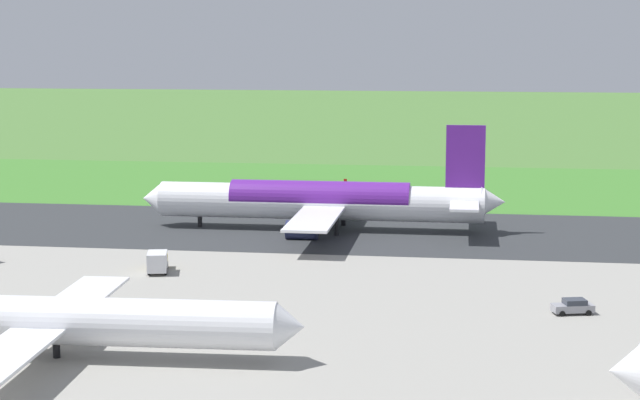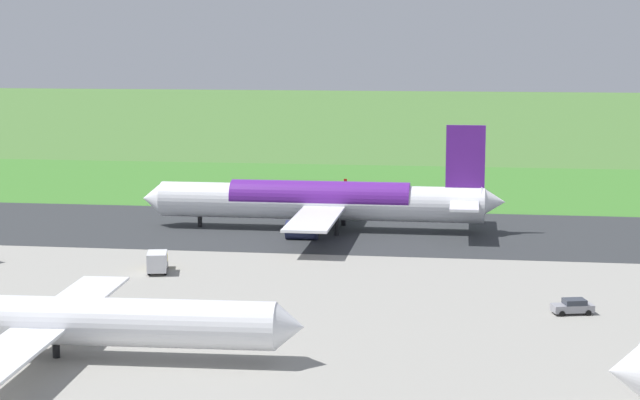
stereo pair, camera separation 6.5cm
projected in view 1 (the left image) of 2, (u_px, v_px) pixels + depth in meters
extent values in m
plane|color=#477233|center=(256.00, 228.00, 157.56)|extent=(800.00, 800.00, 0.00)
cube|color=#2D3033|center=(256.00, 228.00, 157.55)|extent=(600.00, 35.67, 0.06)
cube|color=gray|center=(112.00, 357.00, 94.33)|extent=(440.00, 110.00, 0.05)
cube|color=#3C782B|center=(298.00, 190.00, 196.39)|extent=(600.00, 80.00, 0.04)
cylinder|color=white|center=(320.00, 202.00, 155.57)|extent=(48.00, 5.23, 5.20)
cone|color=white|center=(153.00, 198.00, 159.10)|extent=(3.00, 4.94, 4.94)
cone|color=white|center=(493.00, 202.00, 151.99)|extent=(3.50, 4.42, 4.42)
cube|color=#591E8C|center=(465.00, 156.00, 151.56)|extent=(5.60, 0.50, 9.00)
cube|color=white|center=(464.00, 206.00, 147.14)|extent=(4.01, 9.00, 0.36)
cube|color=white|center=(465.00, 194.00, 157.91)|extent=(4.01, 9.00, 0.36)
cube|color=white|center=(316.00, 217.00, 144.73)|extent=(6.01, 22.00, 0.35)
cube|color=white|center=(336.00, 194.00, 166.26)|extent=(6.01, 22.00, 0.35)
cylinder|color=#23284C|center=(302.00, 230.00, 148.88)|extent=(4.50, 2.80, 2.80)
cylinder|color=#23284C|center=(317.00, 213.00, 163.56)|extent=(4.50, 2.80, 2.80)
cylinder|color=black|center=(200.00, 216.00, 158.48)|extent=(0.70, 0.70, 3.42)
cylinder|color=black|center=(337.00, 224.00, 151.63)|extent=(0.70, 0.70, 3.42)
cylinder|color=black|center=(343.00, 215.00, 159.45)|extent=(0.70, 0.70, 3.42)
cylinder|color=#591E8C|center=(320.00, 199.00, 155.49)|extent=(26.40, 5.24, 5.23)
cone|color=white|center=(626.00, 371.00, 79.24)|extent=(2.95, 4.41, 4.17)
cylinder|color=white|center=(55.00, 320.00, 93.58)|extent=(39.76, 5.99, 4.29)
cone|color=white|center=(291.00, 327.00, 91.57)|extent=(2.65, 4.18, 4.08)
cube|color=white|center=(79.00, 299.00, 102.64)|extent=(5.73, 18.35, 0.29)
cube|color=white|center=(7.00, 354.00, 84.79)|extent=(5.73, 18.35, 0.29)
cylinder|color=black|center=(57.00, 351.00, 94.02)|extent=(0.66, 0.66, 1.32)
cube|color=gray|center=(573.00, 308.00, 108.81)|extent=(4.52, 2.82, 0.75)
cube|color=#2D333D|center=(575.00, 302.00, 108.73)|extent=(2.56, 2.21, 0.55)
cylinder|color=black|center=(562.00, 314.00, 107.87)|extent=(0.67, 0.38, 0.64)
cylinder|color=black|center=(557.00, 310.00, 109.53)|extent=(0.67, 0.38, 0.64)
cylinder|color=black|center=(588.00, 313.00, 108.19)|extent=(0.67, 0.38, 0.64)
cylinder|color=black|center=(582.00, 309.00, 109.86)|extent=(0.67, 0.38, 0.64)
cube|color=gold|center=(158.00, 260.00, 129.99)|extent=(2.66, 2.66, 1.30)
cube|color=silver|center=(157.00, 261.00, 127.17)|extent=(3.14, 4.24, 2.20)
cylinder|color=black|center=(150.00, 265.00, 130.00)|extent=(0.50, 0.95, 0.90)
cylinder|color=black|center=(167.00, 265.00, 130.19)|extent=(0.50, 0.95, 0.90)
cylinder|color=black|center=(149.00, 272.00, 126.65)|extent=(0.50, 0.95, 0.90)
cylinder|color=black|center=(166.00, 271.00, 126.85)|extent=(0.50, 0.95, 0.90)
cylinder|color=slate|center=(345.00, 187.00, 194.70)|extent=(0.10, 0.10, 1.77)
cube|color=red|center=(345.00, 180.00, 194.54)|extent=(0.60, 0.04, 0.60)
cone|color=orange|center=(321.00, 189.00, 196.58)|extent=(0.40, 0.40, 0.55)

